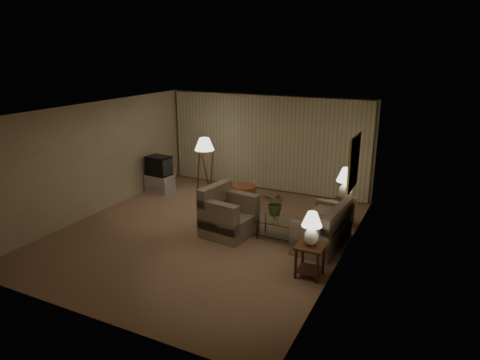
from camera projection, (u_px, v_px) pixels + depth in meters
name	position (u px, v px, depth m)	size (l,w,h in m)	color
ground	(205.00, 232.00, 9.50)	(7.00, 7.00, 0.00)	#AC785F
room_shell	(236.00, 142.00, 10.27)	(6.04, 7.02, 2.72)	beige
sofa	(323.00, 229.00, 8.79)	(1.71, 1.03, 0.71)	gray
armchair	(229.00, 216.00, 9.24)	(1.26, 1.22, 0.85)	gray
side_table_near	(310.00, 255.00, 7.55)	(0.49, 0.49, 0.60)	#341F0E
side_table_far	(344.00, 208.00, 9.79)	(0.48, 0.40, 0.60)	#341F0E
table_lamp_near	(312.00, 226.00, 7.39)	(0.36, 0.36, 0.62)	white
table_lamp_far	(346.00, 181.00, 9.59)	(0.44, 0.44, 0.75)	white
coffee_table	(282.00, 227.00, 9.08)	(1.09, 0.59, 0.41)	silver
tv_cabinet	(160.00, 183.00, 12.06)	(0.79, 0.54, 0.50)	#9D9DA0
crt_tv	(159.00, 166.00, 11.91)	(0.67, 0.51, 0.54)	black
floor_lamp	(205.00, 166.00, 11.61)	(0.52, 0.52, 1.61)	#341F0E
ottoman	(244.00, 193.00, 11.36)	(0.63, 0.63, 0.42)	#AF623B
vase	(276.00, 216.00, 9.08)	(0.13, 0.13, 0.14)	white
flowers	(276.00, 202.00, 8.99)	(0.48, 0.41, 0.53)	#45692F
book	(292.00, 224.00, 8.85)	(0.15, 0.20, 0.02)	olive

